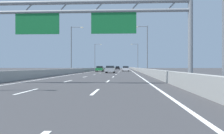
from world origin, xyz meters
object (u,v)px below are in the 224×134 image
(yellow_car, at_px, (126,68))
(green_car, at_px, (100,69))
(red_car, at_px, (126,68))
(black_car, at_px, (118,68))
(streetlamp_left_mid, at_px, (72,47))
(streetlamp_right_far, at_px, (137,55))
(streetlamp_left_far, at_px, (95,55))
(sign_gantry, at_px, (80,20))
(blue_car, at_px, (110,68))
(silver_car, at_px, (110,69))
(white_car, at_px, (126,69))
(streetlamp_right_mid, at_px, (146,46))

(yellow_car, xyz_separation_m, green_car, (-6.87, -30.06, -0.01))
(red_car, distance_m, black_car, 32.43)
(streetlamp_left_mid, height_order, streetlamp_right_far, same)
(streetlamp_left_far, xyz_separation_m, green_car, (4.09, -23.48, -4.66))
(streetlamp_left_far, distance_m, green_car, 24.29)
(sign_gantry, height_order, green_car, sign_gantry)
(streetlamp_left_far, height_order, streetlamp_right_far, same)
(streetlamp_left_mid, distance_m, black_car, 58.56)
(red_car, bearing_deg, yellow_car, -90.23)
(yellow_car, bearing_deg, green_car, -102.88)
(blue_car, distance_m, black_car, 3.55)
(green_car, xyz_separation_m, silver_car, (3.59, -12.75, 0.02))
(green_car, distance_m, silver_car, 13.25)
(sign_gantry, bearing_deg, blue_car, 92.37)
(red_car, relative_size, white_car, 1.02)
(green_car, bearing_deg, red_car, 84.71)
(sign_gantry, xyz_separation_m, red_car, (3.79, 120.24, -4.10))
(red_car, height_order, blue_car, blue_car)
(black_car, relative_size, white_car, 0.99)
(black_car, bearing_deg, streetlamp_left_mid, -97.16)
(red_car, bearing_deg, sign_gantry, -91.81)
(streetlamp_left_mid, relative_size, blue_car, 2.04)
(streetlamp_right_far, distance_m, green_car, 26.28)
(streetlamp_right_far, relative_size, green_car, 2.19)
(white_car, bearing_deg, green_car, -145.57)
(streetlamp_left_mid, xyz_separation_m, black_car, (7.27, 57.92, -4.64))
(black_car, distance_m, green_car, 44.16)
(red_car, height_order, silver_car, silver_car)
(red_car, xyz_separation_m, silver_car, (-3.47, -88.99, 0.03))
(red_car, xyz_separation_m, white_car, (-0.30, -71.61, 0.02))
(streetlamp_left_far, xyz_separation_m, blue_car, (3.72, 20.54, -4.65))
(blue_car, xyz_separation_m, silver_car, (3.96, -56.78, 0.01))
(streetlamp_right_far, height_order, silver_car, streetlamp_right_far)
(blue_car, relative_size, silver_car, 1.09)
(streetlamp_left_far, relative_size, blue_car, 2.04)
(black_car, xyz_separation_m, silver_car, (0.41, -56.80, 0.00))
(black_car, height_order, green_car, black_car)
(streetlamp_left_mid, xyz_separation_m, red_car, (11.15, 90.11, -4.67))
(black_car, height_order, white_car, black_car)
(white_car, distance_m, silver_car, 17.67)
(streetlamp_right_far, height_order, white_car, streetlamp_right_far)
(streetlamp_right_mid, height_order, white_car, streetlamp_right_mid)
(black_car, relative_size, silver_car, 0.97)
(blue_car, bearing_deg, black_car, 0.37)
(silver_car, bearing_deg, red_car, 87.77)
(streetlamp_left_far, height_order, white_car, streetlamp_left_far)
(silver_car, bearing_deg, blue_car, 93.99)
(streetlamp_right_far, relative_size, silver_car, 2.23)
(white_car, bearing_deg, streetlamp_left_far, 119.94)
(streetlamp_right_mid, bearing_deg, silver_car, 171.22)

